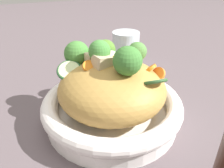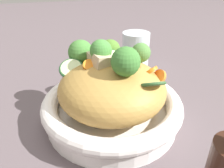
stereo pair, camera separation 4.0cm
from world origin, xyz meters
TOP-DOWN VIEW (x-y plane):
  - ground_plane at (0.00, 0.00)m, footprint 3.00×3.00m
  - serving_bowl at (0.00, 0.00)m, footprint 0.26×0.26m
  - noodle_heap at (0.00, -0.00)m, footprint 0.19×0.19m
  - broccoli_florets at (0.00, 0.04)m, footprint 0.17×0.17m
  - carrot_coins at (0.03, -0.00)m, footprint 0.14×0.07m
  - zucchini_slices at (-0.01, 0.02)m, footprint 0.17×0.15m
  - chicken_chunks at (-0.02, 0.02)m, footprint 0.04×0.06m
  - drinking_glass at (0.12, 0.21)m, footprint 0.07×0.07m

SIDE VIEW (x-z plane):
  - ground_plane at x=0.00m, z-range 0.00..0.00m
  - serving_bowl at x=0.00m, z-range 0.00..0.05m
  - drinking_glass at x=0.12m, z-range 0.00..0.10m
  - noodle_heap at x=0.00m, z-range 0.02..0.12m
  - zucchini_slices at x=-0.01m, z-range 0.08..0.13m
  - carrot_coins at x=0.03m, z-range 0.09..0.13m
  - chicken_chunks at x=-0.02m, z-range 0.10..0.13m
  - broccoli_florets at x=0.00m, z-range 0.08..0.16m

